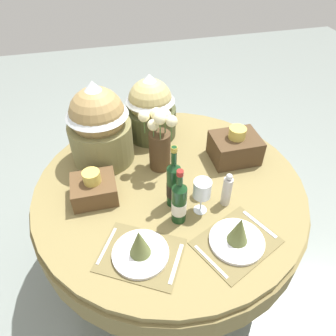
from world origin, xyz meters
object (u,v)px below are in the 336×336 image
(wine_bottle_right, at_px, (179,202))
(wine_glass_right, at_px, (202,190))
(place_setting_right, at_px, (238,236))
(tumbler_near_left, at_px, (202,188))
(dining_table, at_px, (170,201))
(flower_vase, at_px, (159,140))
(woven_basket_side_left, at_px, (94,189))
(wine_bottle_left, at_px, (173,184))
(place_setting_left, at_px, (140,249))
(pepper_mill, at_px, (227,190))
(gift_tub_back_left, at_px, (98,121))
(woven_basket_side_right, at_px, (235,147))
(gift_tub_back_centre, at_px, (151,105))

(wine_bottle_right, relative_size, wine_glass_right, 1.61)
(place_setting_right, height_order, tumbler_near_left, place_setting_right)
(dining_table, relative_size, flower_vase, 3.79)
(wine_bottle_right, xyz_separation_m, woven_basket_side_left, (-0.36, 0.23, -0.06))
(wine_bottle_left, xyz_separation_m, tumbler_near_left, (0.15, 0.02, -0.08))
(place_setting_left, relative_size, pepper_mill, 2.22)
(wine_bottle_left, height_order, gift_tub_back_left, gift_tub_back_left)
(wine_bottle_right, bearing_deg, wine_bottle_left, 89.31)
(pepper_mill, distance_m, woven_basket_side_left, 0.64)
(woven_basket_side_left, distance_m, woven_basket_side_right, 0.79)
(wine_glass_right, xyz_separation_m, gift_tub_back_centre, (-0.09, 0.67, 0.07))
(place_setting_right, distance_m, woven_basket_side_right, 0.58)
(flower_vase, xyz_separation_m, tumbler_near_left, (0.16, -0.26, -0.14))
(dining_table, height_order, gift_tub_back_centre, gift_tub_back_centre)
(woven_basket_side_left, bearing_deg, dining_table, 0.75)
(place_setting_left, height_order, wine_bottle_right, wine_bottle_right)
(dining_table, xyz_separation_m, wine_glass_right, (0.10, -0.21, 0.27))
(pepper_mill, distance_m, woven_basket_side_right, 0.36)
(pepper_mill, bearing_deg, woven_basket_side_right, 60.81)
(tumbler_near_left, bearing_deg, gift_tub_back_centre, 103.05)
(dining_table, relative_size, tumbler_near_left, 15.53)
(tumbler_near_left, xyz_separation_m, woven_basket_side_left, (-0.52, 0.11, 0.01))
(place_setting_left, distance_m, tumbler_near_left, 0.45)
(gift_tub_back_centre, distance_m, woven_basket_side_right, 0.54)
(dining_table, distance_m, woven_basket_side_right, 0.47)
(pepper_mill, bearing_deg, dining_table, 139.80)
(pepper_mill, relative_size, gift_tub_back_centre, 0.48)
(gift_tub_back_left, bearing_deg, wine_bottle_right, -61.40)
(gift_tub_back_left, height_order, gift_tub_back_centre, gift_tub_back_left)
(flower_vase, distance_m, wine_bottle_left, 0.28)
(wine_bottle_right, xyz_separation_m, gift_tub_back_left, (-0.29, 0.53, 0.13))
(wine_bottle_right, bearing_deg, woven_basket_side_right, 39.98)
(place_setting_left, height_order, tumbler_near_left, place_setting_left)
(flower_vase, relative_size, woven_basket_side_left, 1.75)
(place_setting_left, bearing_deg, wine_bottle_right, 35.69)
(place_setting_right, relative_size, wine_bottle_left, 1.20)
(wine_bottle_left, bearing_deg, place_setting_left, -129.60)
(flower_vase, distance_m, woven_basket_side_right, 0.44)
(flower_vase, height_order, gift_tub_back_left, gift_tub_back_left)
(tumbler_near_left, relative_size, gift_tub_back_left, 0.19)
(place_setting_right, distance_m, pepper_mill, 0.24)
(wine_bottle_left, distance_m, wine_bottle_right, 0.10)
(place_setting_left, height_order, wine_glass_right, wine_glass_right)
(gift_tub_back_left, bearing_deg, woven_basket_side_right, -14.31)
(woven_basket_side_right, bearing_deg, gift_tub_back_centre, 139.25)
(dining_table, height_order, wine_glass_right, wine_glass_right)
(flower_vase, bearing_deg, wine_glass_right, -71.89)
(place_setting_right, xyz_separation_m, wine_bottle_right, (-0.21, 0.19, 0.07))
(dining_table, relative_size, place_setting_left, 3.35)
(wine_glass_right, xyz_separation_m, gift_tub_back_left, (-0.41, 0.51, 0.11))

